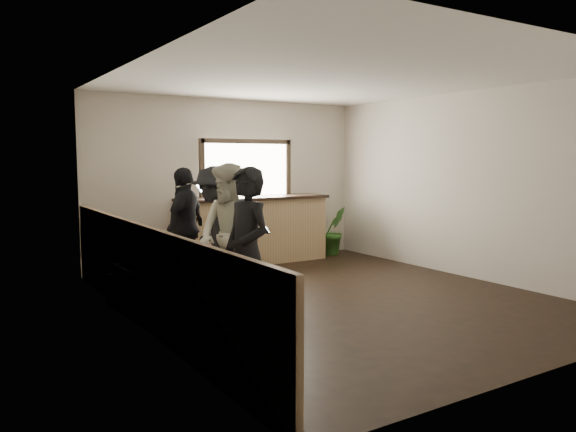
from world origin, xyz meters
TOP-DOWN VIEW (x-y plane):
  - ground at (0.00, 0.00)m, footprint 5.00×6.00m
  - room_shell at (-0.74, 0.00)m, footprint 5.01×6.01m
  - bar_counter at (0.30, 2.70)m, footprint 2.70×0.68m
  - sofa at (-2.15, 0.21)m, footprint 0.92×2.01m
  - coffee_table at (-0.88, 0.18)m, footprint 0.73×0.96m
  - cup_a at (-0.92, 0.34)m, footprint 0.13×0.13m
  - cup_b at (-0.87, -0.02)m, footprint 0.15×0.15m
  - potted_plant at (1.98, 2.65)m, footprint 0.50×0.41m
  - person_a at (-1.70, -0.82)m, footprint 0.51×0.67m
  - person_b at (-1.35, 0.27)m, footprint 0.87×1.00m
  - person_c at (-1.21, 0.98)m, footprint 0.78×1.18m
  - person_d at (-1.33, 1.71)m, footprint 1.00×0.96m

SIDE VIEW (x-z plane):
  - ground at x=0.00m, z-range -0.01..0.01m
  - coffee_table at x=-0.88m, z-range 0.00..0.38m
  - sofa at x=-2.15m, z-range 0.00..0.57m
  - cup_a at x=-0.92m, z-range 0.38..0.47m
  - cup_b at x=-0.87m, z-range 0.38..0.47m
  - potted_plant at x=1.98m, z-range 0.00..0.90m
  - bar_counter at x=0.30m, z-range -0.42..1.71m
  - person_d at x=-1.33m, z-range 0.00..1.68m
  - person_c at x=-1.21m, z-range 0.00..1.70m
  - person_a at x=-1.70m, z-range 0.00..1.72m
  - person_b at x=-1.35m, z-range 0.00..1.74m
  - room_shell at x=-0.74m, z-range 0.07..2.87m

